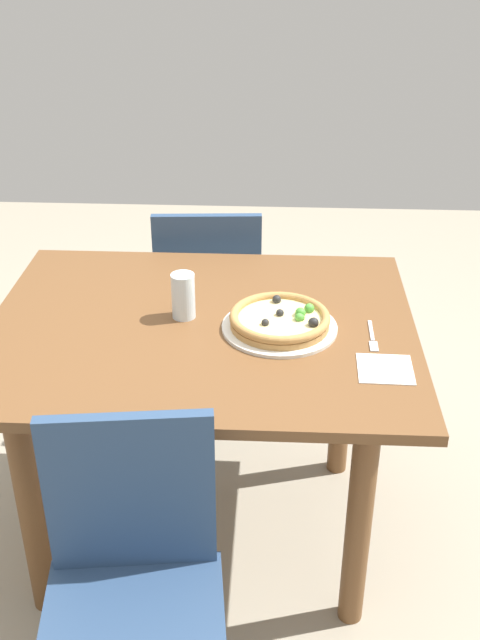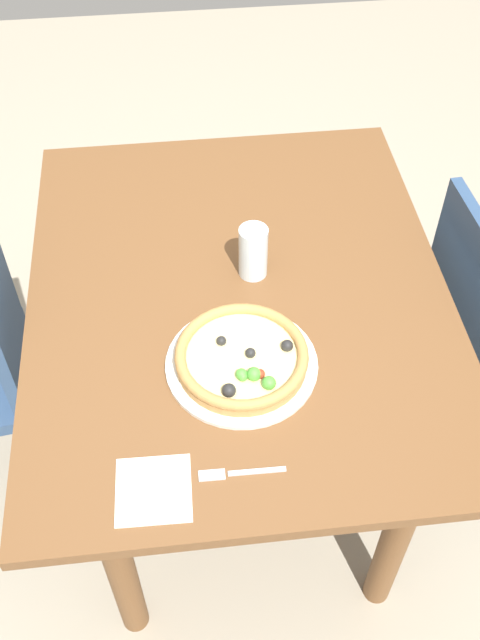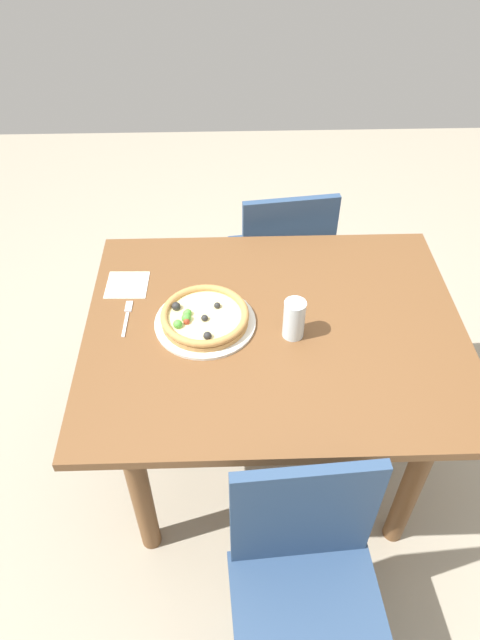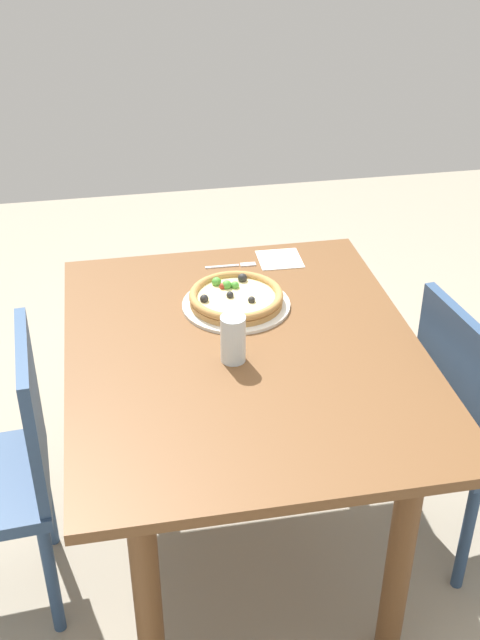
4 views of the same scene
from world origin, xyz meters
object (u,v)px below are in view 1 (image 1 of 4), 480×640
(dining_table, at_px, (202,362))
(napkin, at_px, (385,369))
(chair_near, at_px, (209,301))
(chair_far, at_px, (133,593))
(plate, at_px, (279,327))
(pizza, at_px, (280,319))
(fork, at_px, (372,338))
(drinking_glass, at_px, (183,296))

(dining_table, distance_m, napkin, 0.55)
(chair_near, distance_m, chair_far, 1.40)
(plate, xyz_separation_m, pizza, (-0.00, -0.00, 0.03))
(chair_near, height_order, plate, chair_near)
(chair_near, distance_m, fork, 0.96)
(chair_far, distance_m, napkin, 0.81)
(dining_table, xyz_separation_m, fork, (-0.47, 0.06, 0.13))
(fork, distance_m, napkin, 0.15)
(dining_table, bearing_deg, fork, 172.68)
(plate, relative_size, napkin, 2.30)
(drinking_glass, bearing_deg, napkin, 155.03)
(chair_far, distance_m, fork, 0.90)
(pizza, xyz_separation_m, napkin, (-0.27, 0.20, -0.03))
(chair_near, xyz_separation_m, plate, (-0.26, 0.72, 0.30))
(pizza, distance_m, drinking_glass, 0.28)
(drinking_glass, bearing_deg, fork, 169.17)
(plate, distance_m, pizza, 0.03)
(plate, height_order, drinking_glass, drinking_glass)
(fork, relative_size, napkin, 1.18)
(dining_table, bearing_deg, chair_far, 82.58)
(chair_near, bearing_deg, pizza, -73.44)
(dining_table, xyz_separation_m, napkin, (-0.49, 0.21, 0.13))
(chair_near, bearing_deg, napkin, -63.45)
(fork, bearing_deg, plate, -98.53)
(chair_near, relative_size, plate, 2.72)
(dining_table, distance_m, drinking_glass, 0.21)
(chair_far, relative_size, plate, 2.72)
(chair_far, distance_m, drinking_glass, 0.82)
(dining_table, height_order, chair_far, chair_far)
(dining_table, distance_m, plate, 0.26)
(plate, height_order, napkin, plate)
(chair_near, bearing_deg, fork, -59.55)
(dining_table, relative_size, chair_near, 1.38)
(pizza, relative_size, napkin, 2.00)
(chair_far, xyz_separation_m, pizza, (-0.31, -0.68, 0.32))
(napkin, bearing_deg, dining_table, -23.48)
(fork, xyz_separation_m, drinking_glass, (0.53, -0.10, 0.06))
(fork, bearing_deg, dining_table, -96.31)
(dining_table, bearing_deg, drinking_glass, -37.12)
(chair_far, bearing_deg, pizza, -121.79)
(chair_near, height_order, pizza, chair_near)
(chair_far, height_order, pizza, chair_far)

